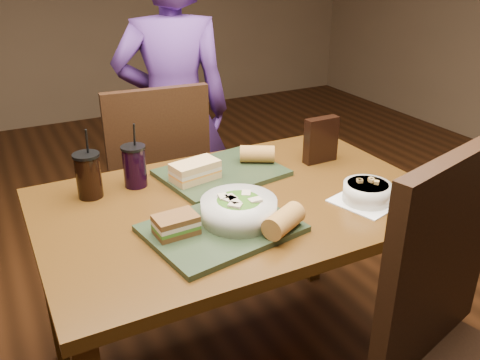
% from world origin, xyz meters
% --- Properties ---
extents(dining_table, '(1.30, 0.85, 0.75)m').
position_xyz_m(dining_table, '(0.00, 0.00, 0.66)').
color(dining_table, '#4B2E0F').
rests_on(dining_table, ground).
extents(chair_near, '(0.58, 0.59, 1.09)m').
position_xyz_m(chair_near, '(0.23, -0.74, 0.61)').
color(chair_near, black).
rests_on(chair_near, ground).
extents(chair_far, '(0.47, 0.47, 1.00)m').
position_xyz_m(chair_far, '(-0.08, 0.68, 0.56)').
color(chair_far, black).
rests_on(chair_far, ground).
extents(diner, '(0.64, 0.51, 1.54)m').
position_xyz_m(diner, '(0.13, 0.94, 0.77)').
color(diner, '#512C79').
rests_on(diner, ground).
extents(tray_near, '(0.47, 0.38, 0.02)m').
position_xyz_m(tray_near, '(-0.14, -0.16, 0.76)').
color(tray_near, '#222F1B').
rests_on(tray_near, dining_table).
extents(tray_far, '(0.46, 0.38, 0.02)m').
position_xyz_m(tray_far, '(0.03, 0.20, 0.76)').
color(tray_far, '#222F1B').
rests_on(tray_far, dining_table).
extents(salad_bowl, '(0.23, 0.23, 0.08)m').
position_xyz_m(salad_bowl, '(-0.08, -0.15, 0.81)').
color(salad_bowl, silver).
rests_on(salad_bowl, tray_near).
extents(soup_bowl, '(0.23, 0.23, 0.08)m').
position_xyz_m(soup_bowl, '(0.36, -0.21, 0.79)').
color(soup_bowl, white).
rests_on(soup_bowl, dining_table).
extents(sandwich_near, '(0.12, 0.09, 0.06)m').
position_xyz_m(sandwich_near, '(-0.28, -0.14, 0.80)').
color(sandwich_near, '#593819').
rests_on(sandwich_near, tray_near).
extents(sandwich_far, '(0.18, 0.12, 0.07)m').
position_xyz_m(sandwich_far, '(-0.08, 0.18, 0.80)').
color(sandwich_far, tan).
rests_on(sandwich_far, tray_far).
extents(baguette_near, '(0.15, 0.12, 0.07)m').
position_xyz_m(baguette_near, '(0.00, -0.27, 0.80)').
color(baguette_near, '#AD7533').
rests_on(baguette_near, tray_near).
extents(baguette_far, '(0.14, 0.12, 0.06)m').
position_xyz_m(baguette_far, '(0.19, 0.22, 0.80)').
color(baguette_far, '#AD7533').
rests_on(baguette_far, tray_far).
extents(cup_cola, '(0.09, 0.09, 0.24)m').
position_xyz_m(cup_cola, '(-0.43, 0.25, 0.83)').
color(cup_cola, black).
rests_on(cup_cola, dining_table).
extents(cup_berry, '(0.08, 0.08, 0.23)m').
position_xyz_m(cup_berry, '(-0.27, 0.26, 0.82)').
color(cup_berry, black).
rests_on(cup_berry, dining_table).
extents(chip_bag, '(0.14, 0.04, 0.18)m').
position_xyz_m(chip_bag, '(0.43, 0.15, 0.84)').
color(chip_bag, black).
rests_on(chip_bag, dining_table).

